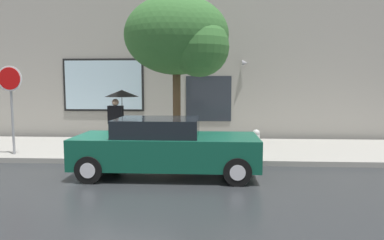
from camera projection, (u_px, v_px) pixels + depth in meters
The scene contains 8 objects.
ground_plane at pixel (127, 174), 8.74m from camera, with size 60.00×60.00×0.00m, color #282B2D.
sidewalk at pixel (149, 149), 11.71m from camera, with size 20.00×4.00×0.15m, color gray.
building_facade at pixel (158, 54), 13.84m from camera, with size 20.00×0.67×7.00m.
parked_car at pixel (165, 147), 8.54m from camera, with size 4.48×1.84×1.43m.
fire_hydrant at pixel (256, 142), 10.56m from camera, with size 0.30×0.44×0.74m.
pedestrian_with_umbrella at pixel (120, 101), 11.19m from camera, with size 1.09×1.09×1.94m.
street_tree at pixel (181, 38), 10.54m from camera, with size 3.24×2.75×4.84m.
stop_sign at pixel (11, 92), 10.23m from camera, with size 0.76×0.10×2.67m.
Camera 1 is at (2.12, -8.45, 2.26)m, focal length 32.15 mm.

